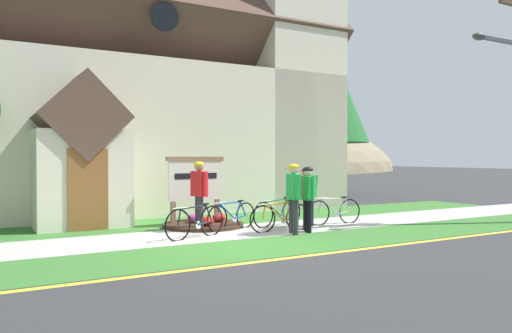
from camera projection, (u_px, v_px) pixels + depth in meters
ground at (174, 224)px, 14.07m from camera, size 140.00×140.00×0.00m
sidewalk_slab at (215, 233)px, 12.26m from camera, size 32.00×2.20×0.01m
grass_verge at (259, 247)px, 10.38m from camera, size 32.00×2.14×0.01m
church_lawn at (180, 222)px, 14.31m from camera, size 24.00×2.54×0.01m
curb_paint_stripe at (292, 258)px, 9.32m from camera, size 28.00×0.16×0.01m
church_building at (135, 81)px, 19.70m from camera, size 15.04×12.07×13.92m
church_sign at (195, 181)px, 13.85m from camera, size 1.73×0.21×1.90m
flower_bed at (204, 224)px, 13.42m from camera, size 2.17×2.17×0.34m
bicycle_orange at (335, 211)px, 13.95m from camera, size 1.75×0.17×0.79m
bicycle_black at (281, 217)px, 12.60m from camera, size 1.70×0.24×0.82m
bicycle_red at (232, 216)px, 12.91m from camera, size 1.66×0.59×0.77m
bicycle_silver at (278, 212)px, 13.60m from camera, size 1.76×0.42×0.81m
bicycle_blue at (196, 222)px, 11.55m from camera, size 1.70×0.61×0.82m
cyclist_in_white_jersey at (199, 189)px, 12.76m from camera, size 0.33×0.74×1.78m
cyclist_in_yellow_jersey at (294, 193)px, 12.14m from camera, size 0.31×0.73×1.72m
cyclist_in_blue_jersey at (308, 194)px, 12.46m from camera, size 0.40×0.62×1.65m
cyclist_in_red_jersey at (306, 194)px, 12.97m from camera, size 0.51×0.52×1.61m
cyclist_in_green_jersey at (309, 192)px, 13.42m from camera, size 0.64×0.33×1.63m
roadside_conifer at (323, 86)px, 24.09m from camera, size 4.40×4.40×8.06m
distant_hill at (104, 172)px, 63.74m from camera, size 86.04×54.05×19.38m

